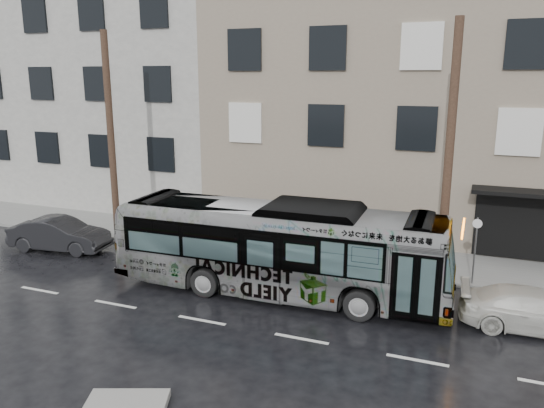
# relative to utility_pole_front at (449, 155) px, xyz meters

# --- Properties ---
(ground) EXTENTS (120.00, 120.00, 0.00)m
(ground) POSITION_rel_utility_pole_front_xyz_m (-6.50, -3.30, -4.65)
(ground) COLOR black
(ground) RESTS_ON ground
(sidewalk) EXTENTS (90.00, 3.60, 0.15)m
(sidewalk) POSITION_rel_utility_pole_front_xyz_m (-6.50, 1.60, -4.58)
(sidewalk) COLOR gray
(sidewalk) RESTS_ON ground
(building_taupe) EXTENTS (20.00, 12.00, 11.00)m
(building_taupe) POSITION_rel_utility_pole_front_xyz_m (-1.50, 9.40, 0.85)
(building_taupe) COLOR gray
(building_taupe) RESTS_ON ground
(building_grey) EXTENTS (26.00, 15.00, 16.00)m
(building_grey) POSITION_rel_utility_pole_front_xyz_m (-24.50, 10.90, 3.35)
(building_grey) COLOR #B8B5AE
(building_grey) RESTS_ON ground
(utility_pole_front) EXTENTS (0.30, 0.30, 9.00)m
(utility_pole_front) POSITION_rel_utility_pole_front_xyz_m (0.00, 0.00, 0.00)
(utility_pole_front) COLOR #4C3426
(utility_pole_front) RESTS_ON sidewalk
(utility_pole_rear) EXTENTS (0.30, 0.30, 9.00)m
(utility_pole_rear) POSITION_rel_utility_pole_front_xyz_m (-14.00, 0.00, 0.00)
(utility_pole_rear) COLOR #4C3426
(utility_pole_rear) RESTS_ON sidewalk
(sign_post) EXTENTS (0.06, 0.06, 2.40)m
(sign_post) POSITION_rel_utility_pole_front_xyz_m (1.10, 0.00, -3.30)
(sign_post) COLOR slate
(sign_post) RESTS_ON sidewalk
(bus) EXTENTS (11.53, 2.92, 3.20)m
(bus) POSITION_rel_utility_pole_front_xyz_m (-5.09, -2.92, -3.05)
(bus) COLOR #B2B2B2
(bus) RESTS_ON ground
(white_sedan) EXTENTS (4.29, 1.97, 1.22)m
(white_sedan) POSITION_rel_utility_pole_front_xyz_m (2.85, -2.77, -4.04)
(white_sedan) COLOR beige
(white_sedan) RESTS_ON ground
(dark_sedan) EXTENTS (4.43, 2.06, 1.40)m
(dark_sedan) POSITION_rel_utility_pole_front_xyz_m (-15.42, -2.04, -3.95)
(dark_sedan) COLOR black
(dark_sedan) RESTS_ON ground
(slush_pile) EXTENTS (1.97, 1.41, 0.18)m
(slush_pile) POSITION_rel_utility_pole_front_xyz_m (-5.97, -10.22, -4.56)
(slush_pile) COLOR gray
(slush_pile) RESTS_ON ground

